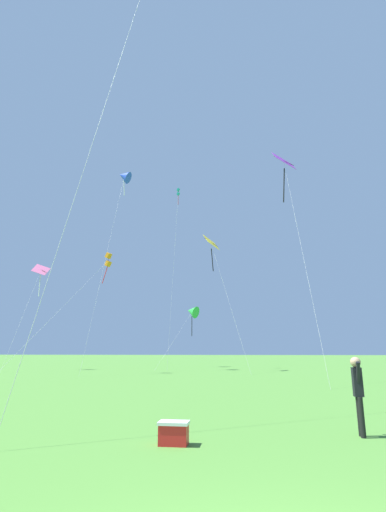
% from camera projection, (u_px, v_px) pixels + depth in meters
% --- Properties ---
extents(kite_orange_box, '(2.91, 11.59, 10.46)m').
position_uv_depth(kite_orange_box, '(108.00, 261.00, 34.72)').
color(kite_orange_box, orange).
rests_on(kite_orange_box, ground_plane).
extents(kite_purple_streamer, '(1.94, 10.44, 17.88)m').
position_uv_depth(kite_purple_streamer, '(284.00, 171.00, 31.45)').
color(kite_purple_streamer, purple).
rests_on(kite_purple_streamer, ground_plane).
extents(kite_teal_box, '(0.38, 5.54, 20.84)m').
position_uv_depth(kite_teal_box, '(178.00, 196.00, 46.15)').
color(kite_teal_box, teal).
rests_on(kite_teal_box, ground_plane).
extents(kite_blue_delta, '(1.59, 10.42, 21.47)m').
position_uv_depth(kite_blue_delta, '(124.00, 176.00, 42.84)').
color(kite_blue_delta, blue).
rests_on(kite_blue_delta, ground_plane).
extents(kite_green_small, '(3.17, 11.27, 7.46)m').
position_uv_depth(kite_green_small, '(192.00, 311.00, 47.67)').
color(kite_green_small, green).
rests_on(kite_green_small, ground_plane).
extents(kite_pink_low, '(1.58, 6.93, 10.91)m').
position_uv_depth(kite_pink_low, '(40.00, 276.00, 40.69)').
color(kite_pink_low, pink).
rests_on(kite_pink_low, ground_plane).
extents(kite_yellow_diamond, '(4.41, 7.03, 13.41)m').
position_uv_depth(kite_yellow_diamond, '(212.00, 249.00, 39.30)').
color(kite_yellow_diamond, yellow).
rests_on(kite_yellow_diamond, ground_plane).
extents(person_with_spool, '(0.23, 0.54, 1.67)m').
position_uv_depth(person_with_spool, '(358.00, 388.00, 8.57)').
color(person_with_spool, black).
rests_on(person_with_spool, ground_plane).
extents(picnic_cooler, '(0.60, 0.40, 0.44)m').
position_uv_depth(picnic_cooler, '(174.00, 433.00, 7.67)').
color(picnic_cooler, red).
rests_on(picnic_cooler, ground_plane).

